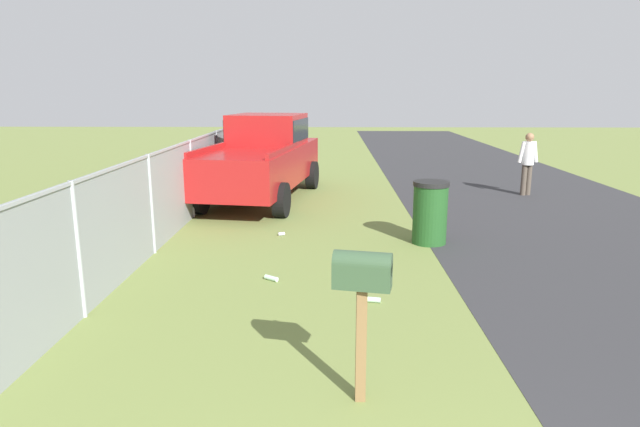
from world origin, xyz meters
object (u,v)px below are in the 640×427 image
object	(u,v)px
pickup_truck	(264,155)
mailbox	(362,283)
pedestrian	(528,160)
trash_bin	(430,212)

from	to	relation	value
pickup_truck	mailbox	bearing A→B (deg)	-159.35
mailbox	pedestrian	bearing A→B (deg)	-14.64
pickup_truck	pedestrian	bearing A→B (deg)	-76.58
mailbox	pickup_truck	bearing A→B (deg)	23.78
mailbox	pedestrian	world-z (taller)	pedestrian
mailbox	trash_bin	xyz separation A→B (m)	(5.09, -1.49, -0.53)
pedestrian	trash_bin	bearing A→B (deg)	130.37
mailbox	trash_bin	world-z (taller)	mailbox
pickup_truck	trash_bin	xyz separation A→B (m)	(-4.07, -3.45, -0.54)
pickup_truck	trash_bin	distance (m)	5.37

